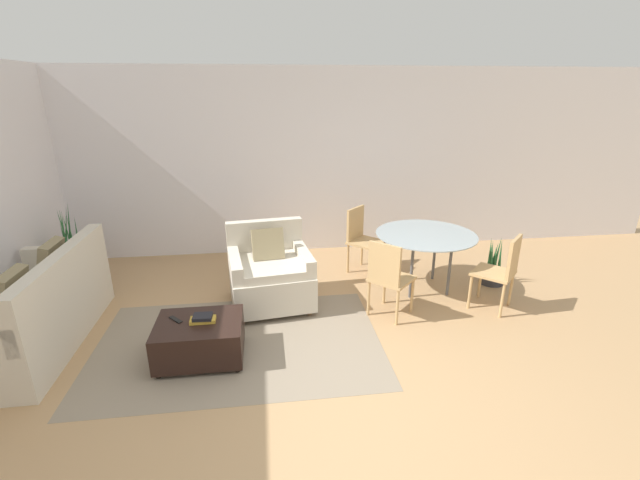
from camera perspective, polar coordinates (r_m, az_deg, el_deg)
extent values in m
plane|color=tan|center=(3.79, 2.20, -20.38)|extent=(20.00, 20.00, 0.00)
cube|color=white|center=(6.55, -2.98, 10.20)|extent=(12.00, 0.06, 2.75)
cube|color=gray|center=(4.52, -10.68, -13.35)|extent=(2.84, 1.86, 0.00)
cube|color=brown|center=(3.95, -11.15, -18.76)|extent=(2.78, 0.06, 0.00)
cube|color=brown|center=(4.14, -10.98, -16.78)|extent=(2.78, 0.06, 0.00)
cube|color=brown|center=(4.33, -10.82, -14.97)|extent=(2.78, 0.06, 0.00)
cube|color=brown|center=(4.52, -10.69, -13.32)|extent=(2.78, 0.06, 0.00)
cube|color=brown|center=(4.72, -10.56, -11.80)|extent=(2.78, 0.06, 0.00)
cube|color=brown|center=(4.92, -10.45, -10.40)|extent=(2.78, 0.06, 0.00)
cube|color=brown|center=(5.12, -10.34, -9.12)|extent=(2.78, 0.06, 0.00)
cube|color=beige|center=(5.21, -34.08, -9.21)|extent=(0.93, 1.95, 0.45)
cube|color=beige|center=(4.85, -30.99, -4.36)|extent=(0.14, 1.95, 0.50)
cube|color=beige|center=(5.83, -31.01, -1.96)|extent=(0.85, 0.12, 0.26)
cube|color=#8E7F5B|center=(5.34, -32.26, -2.26)|extent=(0.19, 0.40, 0.41)
cube|color=#8E7F5B|center=(4.70, -35.96, -5.73)|extent=(0.19, 0.40, 0.41)
cube|color=beige|center=(5.09, -6.57, -5.88)|extent=(1.02, 1.01, 0.40)
cube|color=beige|center=(4.96, -6.62, -3.45)|extent=(0.77, 0.86, 0.10)
cube|color=beige|center=(5.28, -7.39, 0.17)|extent=(0.92, 0.23, 0.48)
cube|color=beige|center=(4.94, -11.27, -3.18)|extent=(0.22, 0.84, 0.20)
cube|color=beige|center=(5.03, -2.23, -2.35)|extent=(0.22, 0.84, 0.20)
cylinder|color=brown|center=(4.84, -10.29, -10.59)|extent=(0.05, 0.05, 0.06)
cylinder|color=brown|center=(4.93, -1.42, -9.63)|extent=(0.05, 0.05, 0.06)
cylinder|color=brown|center=(5.49, -10.98, -6.80)|extent=(0.05, 0.05, 0.06)
cylinder|color=brown|center=(5.57, -3.21, -6.04)|extent=(0.05, 0.05, 0.06)
cube|color=#8E7F5B|center=(5.02, -6.97, -0.56)|extent=(0.39, 0.25, 0.38)
cube|color=black|center=(4.28, -15.70, -12.51)|extent=(0.80, 0.62, 0.35)
cylinder|color=black|center=(4.24, -20.76, -16.57)|extent=(0.04, 0.04, 0.04)
cylinder|color=black|center=(4.13, -10.95, -16.58)|extent=(0.04, 0.04, 0.04)
cylinder|color=black|center=(4.66, -19.40, -12.87)|extent=(0.04, 0.04, 0.04)
cylinder|color=black|center=(4.56, -10.63, -12.76)|extent=(0.04, 0.04, 0.04)
cube|color=gold|center=(4.19, -15.35, -10.24)|extent=(0.23, 0.12, 0.03)
cube|color=black|center=(4.17, -15.39, -9.84)|extent=(0.18, 0.14, 0.03)
cube|color=black|center=(4.29, -18.69, -10.01)|extent=(0.14, 0.15, 0.01)
cylinder|color=brown|center=(6.55, -29.84, -3.89)|extent=(0.44, 0.44, 0.24)
cylinder|color=black|center=(6.51, -30.00, -3.00)|extent=(0.40, 0.40, 0.02)
cone|color=#286033|center=(6.38, -30.17, 0.03)|extent=(0.05, 0.08, 0.70)
cone|color=#286033|center=(6.43, -29.59, 0.06)|extent=(0.10, 0.11, 0.66)
cone|color=#286033|center=(6.41, -30.37, 0.74)|extent=(0.15, 0.08, 0.84)
cone|color=#286033|center=(6.47, -30.74, 0.45)|extent=(0.15, 0.11, 0.76)
cone|color=#286033|center=(6.43, -30.91, 0.17)|extent=(0.08, 0.11, 0.73)
cone|color=#286033|center=(6.39, -30.90, 0.24)|extent=(0.07, 0.12, 0.77)
cone|color=#286033|center=(6.38, -30.80, -0.52)|extent=(0.09, 0.07, 0.61)
cone|color=#286033|center=(6.32, -30.79, 0.18)|extent=(0.12, 0.05, 0.79)
cone|color=#286033|center=(6.34, -30.37, -0.14)|extent=(0.08, 0.07, 0.70)
cylinder|color=#99A8AD|center=(5.46, 13.95, 0.75)|extent=(1.24, 1.24, 0.01)
cylinder|color=#59595B|center=(5.30, 12.12, -3.96)|extent=(0.04, 0.04, 0.72)
cylinder|color=#59595B|center=(5.47, 16.89, -3.61)|extent=(0.04, 0.04, 0.72)
cylinder|color=#59595B|center=(5.72, 10.54, -2.06)|extent=(0.04, 0.04, 0.72)
cylinder|color=#59595B|center=(5.88, 15.02, -1.80)|extent=(0.04, 0.04, 0.72)
cube|color=tan|center=(4.84, 9.53, -5.10)|extent=(0.59, 0.59, 0.03)
cube|color=tan|center=(4.60, 8.57, -3.18)|extent=(0.29, 0.29, 0.45)
cylinder|color=tan|center=(5.02, 12.19, -7.23)|extent=(0.03, 0.03, 0.42)
cylinder|color=tan|center=(5.16, 8.58, -6.22)|extent=(0.03, 0.03, 0.42)
cylinder|color=tan|center=(4.73, 10.26, -8.85)|extent=(0.03, 0.03, 0.42)
cylinder|color=tan|center=(4.88, 6.49, -7.71)|extent=(0.03, 0.03, 0.42)
cube|color=tan|center=(5.31, 22.09, -4.08)|extent=(0.59, 0.59, 0.03)
cube|color=tan|center=(5.19, 24.42, -2.10)|extent=(0.29, 0.29, 0.45)
cylinder|color=tan|center=(5.60, 20.56, -5.18)|extent=(0.03, 0.03, 0.42)
cylinder|color=tan|center=(5.28, 19.36, -6.54)|extent=(0.03, 0.03, 0.42)
cylinder|color=tan|center=(5.53, 24.11, -6.01)|extent=(0.03, 0.03, 0.42)
cylinder|color=tan|center=(5.20, 23.11, -7.45)|extent=(0.03, 0.03, 0.42)
cube|color=tan|center=(5.92, 6.21, -0.31)|extent=(0.59, 0.59, 0.03)
cube|color=tan|center=(5.94, 4.73, 2.24)|extent=(0.29, 0.29, 0.45)
cylinder|color=tan|center=(5.77, 6.72, -3.27)|extent=(0.03, 0.03, 0.42)
cylinder|color=tan|center=(6.06, 8.47, -2.21)|extent=(0.03, 0.03, 0.42)
cylinder|color=tan|center=(5.95, 3.74, -2.47)|extent=(0.03, 0.03, 0.42)
cylinder|color=tan|center=(6.23, 5.59, -1.48)|extent=(0.03, 0.03, 0.42)
cylinder|color=#333338|center=(6.10, 21.93, -4.50)|extent=(0.31, 0.31, 0.19)
cylinder|color=black|center=(6.07, 22.03, -3.76)|extent=(0.28, 0.28, 0.02)
cone|color=#286033|center=(6.00, 22.60, -1.60)|extent=(0.05, 0.10, 0.46)
cone|color=#286033|center=(6.03, 22.26, -1.96)|extent=(0.08, 0.06, 0.37)
cone|color=#286033|center=(6.06, 21.74, -1.96)|extent=(0.06, 0.05, 0.33)
cone|color=#286033|center=(5.97, 21.71, -1.72)|extent=(0.06, 0.09, 0.44)
cone|color=#286033|center=(5.95, 21.95, -1.93)|extent=(0.05, 0.08, 0.42)
cone|color=#286033|center=(5.96, 22.36, -2.36)|extent=(0.07, 0.05, 0.34)
cone|color=#286033|center=(5.96, 22.92, -1.84)|extent=(0.08, 0.07, 0.45)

